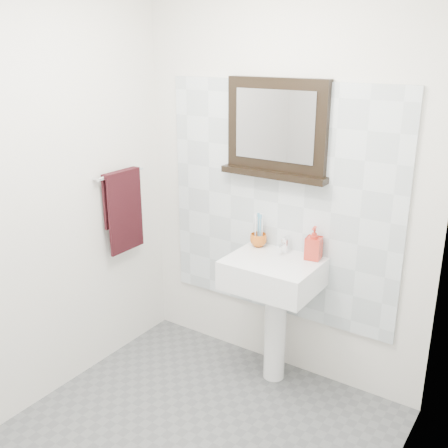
# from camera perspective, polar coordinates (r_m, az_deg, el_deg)

# --- Properties ---
(back_wall) EXTENTS (2.00, 0.01, 2.50)m
(back_wall) POSITION_cam_1_polar(r_m,az_deg,el_deg) (3.31, 6.15, 4.02)
(back_wall) COLOR silver
(back_wall) RESTS_ON ground
(left_wall) EXTENTS (0.01, 2.20, 2.50)m
(left_wall) POSITION_cam_1_polar(r_m,az_deg,el_deg) (3.14, -20.30, 2.11)
(left_wall) COLOR silver
(left_wall) RESTS_ON ground
(right_wall) EXTENTS (0.01, 2.20, 2.50)m
(right_wall) POSITION_cam_1_polar(r_m,az_deg,el_deg) (1.99, 16.89, -6.99)
(right_wall) COLOR silver
(right_wall) RESTS_ON ground
(splashback) EXTENTS (1.60, 0.02, 1.50)m
(splashback) POSITION_cam_1_polar(r_m,az_deg,el_deg) (3.33, 5.99, 2.31)
(splashback) COLOR silver
(splashback) RESTS_ON back_wall
(pedestal_sink) EXTENTS (0.55, 0.44, 0.96)m
(pedestal_sink) POSITION_cam_1_polar(r_m,az_deg,el_deg) (3.28, 5.38, -6.81)
(pedestal_sink) COLOR white
(pedestal_sink) RESTS_ON ground
(toothbrush_cup) EXTENTS (0.14, 0.14, 0.09)m
(toothbrush_cup) POSITION_cam_1_polar(r_m,az_deg,el_deg) (3.39, 3.77, -1.75)
(toothbrush_cup) COLOR #C05A16
(toothbrush_cup) RESTS_ON pedestal_sink
(toothbrushes) EXTENTS (0.05, 0.04, 0.21)m
(toothbrushes) POSITION_cam_1_polar(r_m,az_deg,el_deg) (3.36, 3.85, -0.46)
(toothbrushes) COLOR white
(toothbrushes) RESTS_ON toothbrush_cup
(soap_dispenser) EXTENTS (0.11, 0.11, 0.21)m
(soap_dispenser) POSITION_cam_1_polar(r_m,az_deg,el_deg) (3.20, 9.75, -2.05)
(soap_dispenser) COLOR red
(soap_dispenser) RESTS_ON pedestal_sink
(framed_mirror) EXTENTS (0.70, 0.11, 0.59)m
(framed_mirror) POSITION_cam_1_polar(r_m,az_deg,el_deg) (3.21, 5.71, 10.06)
(framed_mirror) COLOR black
(framed_mirror) RESTS_ON back_wall
(towel_bar) EXTENTS (0.07, 0.40, 0.03)m
(towel_bar) POSITION_cam_1_polar(r_m,az_deg,el_deg) (3.50, -11.21, 5.39)
(towel_bar) COLOR silver
(towel_bar) RESTS_ON left_wall
(hand_towel) EXTENTS (0.06, 0.30, 0.55)m
(hand_towel) POSITION_cam_1_polar(r_m,az_deg,el_deg) (3.55, -10.91, 2.08)
(hand_towel) COLOR black
(hand_towel) RESTS_ON towel_bar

